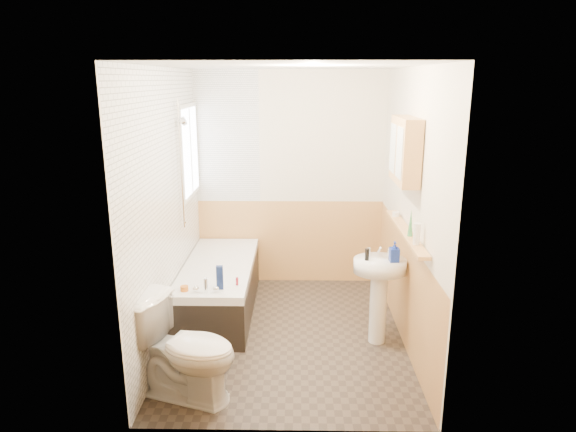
{
  "coord_description": "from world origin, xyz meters",
  "views": [
    {
      "loc": [
        0.08,
        -4.5,
        2.4
      ],
      "look_at": [
        0.0,
        0.15,
        1.15
      ],
      "focal_mm": 32.0,
      "sensor_mm": 36.0,
      "label": 1
    }
  ],
  "objects_px": {
    "toilet": "(186,350)",
    "sink": "(379,283)",
    "bathtub": "(219,286)",
    "pine_shelf": "(406,232)",
    "medicine_cabinet": "(405,150)"
  },
  "relations": [
    {
      "from": "sink",
      "to": "pine_shelf",
      "type": "relative_size",
      "value": 0.66
    },
    {
      "from": "medicine_cabinet",
      "to": "bathtub",
      "type": "bearing_deg",
      "value": 161.42
    },
    {
      "from": "toilet",
      "to": "sink",
      "type": "height_order",
      "value": "sink"
    },
    {
      "from": "bathtub",
      "to": "sink",
      "type": "bearing_deg",
      "value": -21.64
    },
    {
      "from": "toilet",
      "to": "medicine_cabinet",
      "type": "bearing_deg",
      "value": -43.38
    },
    {
      "from": "pine_shelf",
      "to": "medicine_cabinet",
      "type": "bearing_deg",
      "value": 106.45
    },
    {
      "from": "bathtub",
      "to": "toilet",
      "type": "height_order",
      "value": "toilet"
    },
    {
      "from": "bathtub",
      "to": "toilet",
      "type": "distance_m",
      "value": 1.52
    },
    {
      "from": "bathtub",
      "to": "toilet",
      "type": "xyz_separation_m",
      "value": [
        -0.03,
        -1.51,
        0.12
      ]
    },
    {
      "from": "pine_shelf",
      "to": "medicine_cabinet",
      "type": "height_order",
      "value": "medicine_cabinet"
    },
    {
      "from": "toilet",
      "to": "pine_shelf",
      "type": "relative_size",
      "value": 0.58
    },
    {
      "from": "pine_shelf",
      "to": "medicine_cabinet",
      "type": "xyz_separation_m",
      "value": [
        -0.03,
        0.09,
        0.7
      ]
    },
    {
      "from": "pine_shelf",
      "to": "medicine_cabinet",
      "type": "relative_size",
      "value": 2.24
    },
    {
      "from": "pine_shelf",
      "to": "medicine_cabinet",
      "type": "distance_m",
      "value": 0.71
    },
    {
      "from": "bathtub",
      "to": "pine_shelf",
      "type": "height_order",
      "value": "pine_shelf"
    }
  ]
}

